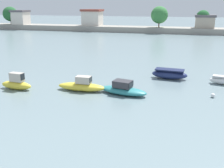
% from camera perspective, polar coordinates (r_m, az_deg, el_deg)
% --- Properties ---
extents(moored_boat_2, '(3.64, 1.34, 1.79)m').
position_cam_1_polar(moored_boat_2, '(29.05, -20.24, 0.11)').
color(moored_boat_2, yellow).
rests_on(moored_boat_2, ground).
extents(moored_boat_3, '(5.12, 1.63, 1.56)m').
position_cam_1_polar(moored_boat_3, '(27.00, -6.66, -0.39)').
color(moored_boat_3, yellow).
rests_on(moored_boat_3, ground).
extents(moored_boat_4, '(5.11, 2.65, 1.39)m').
position_cam_1_polar(moored_boat_4, '(25.80, 2.50, -1.18)').
color(moored_boat_4, teal).
rests_on(moored_boat_4, ground).
extents(moored_boat_5, '(4.32, 1.94, 1.17)m').
position_cam_1_polar(moored_boat_5, '(31.99, 12.50, 2.14)').
color(moored_boat_5, navy).
rests_on(moored_boat_5, ground).
extents(mooring_buoy_2, '(0.41, 0.41, 0.41)m').
position_cam_1_polar(mooring_buoy_2, '(26.74, 21.30, -2.36)').
color(mooring_buoy_2, white).
rests_on(mooring_buoy_2, ground).
extents(distant_shoreline, '(109.38, 7.76, 8.28)m').
position_cam_1_polar(distant_shoreline, '(86.87, 6.87, 12.97)').
color(distant_shoreline, gray).
rests_on(distant_shoreline, ground).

